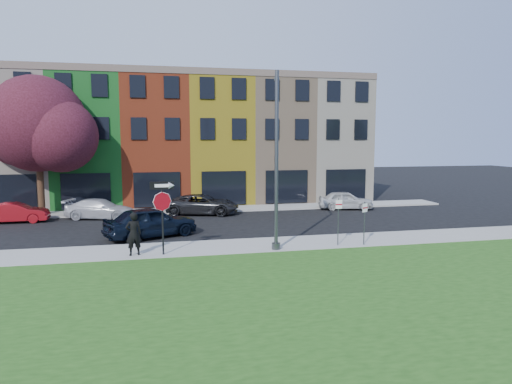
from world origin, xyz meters
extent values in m
plane|color=black|center=(0.00, 0.00, 0.00)|extent=(120.00, 120.00, 0.00)
cube|color=gray|center=(2.00, 3.00, 0.06)|extent=(40.00, 3.00, 0.12)
cube|color=gray|center=(-3.00, 15.00, 0.06)|extent=(40.00, 2.40, 0.12)
cube|color=beige|center=(-15.00, 21.20, 5.00)|extent=(5.00, 10.00, 10.00)
cube|color=#278F30|center=(-10.00, 21.20, 5.00)|extent=(5.00, 10.00, 10.00)
cube|color=#A3371B|center=(-5.00, 21.20, 5.00)|extent=(5.00, 10.00, 10.00)
cube|color=gold|center=(0.00, 21.20, 5.00)|extent=(5.00, 10.00, 10.00)
cube|color=#9F8467|center=(5.00, 21.20, 5.00)|extent=(5.00, 10.00, 10.00)
cube|color=beige|center=(10.00, 21.20, 5.00)|extent=(5.00, 10.00, 10.00)
cube|color=black|center=(-2.50, 16.14, 1.50)|extent=(30.00, 0.12, 2.60)
cylinder|color=black|center=(-4.83, 2.07, 1.72)|extent=(0.08, 0.08, 3.19)
cylinder|color=white|center=(-4.83, 2.05, 2.51)|extent=(0.87, 0.05, 0.87)
cylinder|color=maroon|center=(-4.83, 2.03, 2.51)|extent=(0.83, 0.04, 0.83)
cube|color=black|center=(-4.83, 2.05, 3.22)|extent=(1.05, 0.06, 0.34)
cube|color=white|center=(-4.83, 2.02, 3.22)|extent=(0.66, 0.03, 0.14)
imported|color=black|center=(-6.10, 2.21, 1.08)|extent=(0.93, 0.81, 1.93)
imported|color=black|center=(-5.39, 6.39, 0.84)|extent=(5.69, 6.40, 1.67)
imported|color=maroon|center=(-13.75, 12.66, 0.64)|extent=(1.66, 3.98, 1.28)
imported|color=silver|center=(-8.73, 12.99, 0.65)|extent=(4.07, 5.41, 1.31)
imported|color=black|center=(-1.94, 13.32, 0.70)|extent=(4.96, 6.27, 1.40)
imported|color=silver|center=(8.76, 13.27, 0.69)|extent=(3.54, 4.80, 1.37)
cylinder|color=#434547|center=(0.34, 1.90, 4.22)|extent=(0.18, 0.18, 8.20)
cylinder|color=#434547|center=(0.34, 1.90, 0.27)|extent=(0.40, 0.40, 0.30)
cylinder|color=#434547|center=(0.60, 2.87, 8.22)|extent=(0.63, 1.96, 0.12)
cube|color=#434547|center=(0.88, 3.93, 8.17)|extent=(0.38, 0.60, 0.16)
cylinder|color=#434547|center=(3.50, 2.07, 1.28)|extent=(0.05, 0.05, 2.33)
cube|color=white|center=(3.50, 2.04, 2.12)|extent=(0.32, 0.05, 0.42)
cube|color=maroon|center=(3.50, 2.02, 2.12)|extent=(0.32, 0.04, 0.06)
cylinder|color=#434547|center=(4.78, 1.90, 1.18)|extent=(0.05, 0.05, 2.12)
cube|color=white|center=(4.78, 1.87, 1.94)|extent=(0.30, 0.14, 0.42)
cube|color=maroon|center=(4.78, 1.85, 1.94)|extent=(0.30, 0.13, 0.06)
cylinder|color=black|center=(-12.74, 14.97, 2.06)|extent=(0.44, 0.44, 3.88)
sphere|color=black|center=(-12.74, 14.97, 6.25)|extent=(6.43, 6.43, 6.43)
sphere|color=black|center=(-11.13, 14.01, 5.45)|extent=(4.82, 4.82, 4.82)
sphere|color=black|center=(-14.19, 16.10, 5.61)|extent=(4.50, 4.50, 4.50)
sphere|color=black|center=(-12.42, 15.61, 7.38)|extent=(3.86, 3.86, 3.86)
camera|label=1|loc=(-5.07, -18.29, 5.27)|focal=32.00mm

